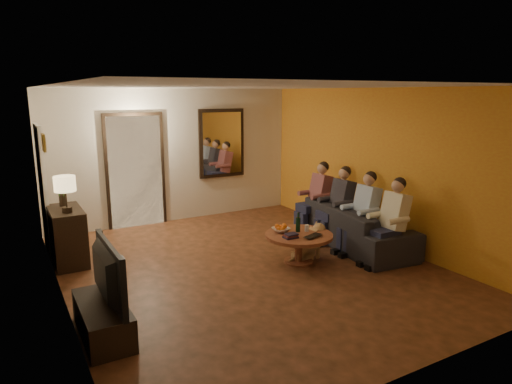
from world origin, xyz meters
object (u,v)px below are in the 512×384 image
person_b (363,215)px  coffee_table (299,248)px  table_lamp (66,194)px  person_a (391,225)px  tv (99,274)px  wine_bottle (298,222)px  person_c (339,207)px  person_d (317,200)px  dresser (68,236)px  dog (308,242)px  tv_stand (103,319)px  sofa (354,225)px  bowl (281,230)px  laptop (316,237)px

person_b → coffee_table: 1.24m
table_lamp → person_a: size_ratio=0.45×
tv → wine_bottle: bearing=-74.7°
person_b → person_c: bearing=90.0°
person_d → coffee_table: bearing=-136.8°
dresser → person_a: person_a is taller
person_a → table_lamp: bearing=152.5°
wine_bottle → dog: bearing=-18.3°
tv_stand → sofa: size_ratio=0.46×
dog → person_a: bearing=-39.3°
person_a → coffee_table: size_ratio=1.18×
person_b → dog: (-0.98, 0.14, -0.32)m
tv → person_d: person_d is taller
person_c → sofa: bearing=-71.6°
person_d → wine_bottle: bearing=-138.3°
dog → bowl: bearing=154.0°
tv → laptop: (3.12, 0.46, -0.22)m
person_c → laptop: person_c is taller
person_b → wine_bottle: bearing=170.3°
person_a → person_c: 1.20m
sofa → wine_bottle: wine_bottle is taller
sofa → coffee_table: (-1.28, -0.21, -0.12)m
bowl → dog: bearing=-24.0°
table_lamp → person_a: bearing=-27.5°
laptop → table_lamp: bearing=132.0°
person_d → dog: size_ratio=2.14×
sofa → person_c: person_c is taller
table_lamp → sofa: size_ratio=0.23×
tv_stand → bowl: (2.84, 0.96, 0.30)m
person_c → bowl: (-1.36, -0.29, -0.12)m
dresser → bowl: (2.84, -1.49, 0.06)m
table_lamp → person_b: table_lamp is taller
sofa → person_a: bearing=-179.1°
tv → person_b: person_b is taller
person_d → laptop: size_ratio=3.65×
person_a → person_c: same height
sofa → person_c: size_ratio=1.96×
tv → person_a: bearing=-89.4°
sofa → bowl: size_ratio=9.09×
person_c → wine_bottle: bearing=-160.2°
laptop → person_b: bearing=-8.5°
sofa → person_b: bearing=168.8°
sofa → laptop: 1.28m
person_a → dog: size_ratio=2.14×
table_lamp → person_b: size_ratio=0.45×
dresser → laptop: size_ratio=2.85×
bowl → wine_bottle: 0.29m
tv_stand → sofa: bearing=12.4°
dog → laptop: (-0.10, -0.33, 0.18)m
person_c → dog: person_c is taller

